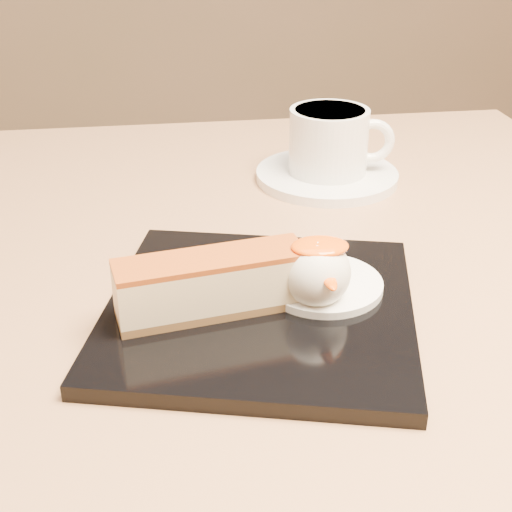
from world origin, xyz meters
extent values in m
cube|color=brown|center=(0.00, 0.00, 0.70)|extent=(0.80, 0.80, 0.04)
cube|color=black|center=(0.00, -0.08, 0.73)|extent=(0.27, 0.27, 0.01)
cube|color=brown|center=(-0.04, -0.08, 0.74)|extent=(0.14, 0.06, 0.01)
cube|color=beige|center=(-0.04, -0.08, 0.75)|extent=(0.14, 0.06, 0.03)
cube|color=maroon|center=(-0.04, -0.08, 0.77)|extent=(0.14, 0.06, 0.00)
cylinder|color=white|center=(0.05, -0.06, 0.73)|extent=(0.09, 0.09, 0.01)
sphere|color=white|center=(0.04, -0.08, 0.76)|extent=(0.05, 0.05, 0.05)
ellipsoid|color=#FF5708|center=(0.04, -0.08, 0.78)|extent=(0.04, 0.03, 0.01)
ellipsoid|color=green|center=(0.02, -0.04, 0.74)|extent=(0.02, 0.01, 0.00)
ellipsoid|color=green|center=(0.03, -0.04, 0.74)|extent=(0.02, 0.02, 0.00)
ellipsoid|color=green|center=(0.01, -0.03, 0.74)|extent=(0.01, 0.02, 0.00)
cylinder|color=white|center=(0.11, 0.18, 0.72)|extent=(0.15, 0.15, 0.01)
cylinder|color=white|center=(0.11, 0.18, 0.76)|extent=(0.08, 0.08, 0.07)
cylinder|color=black|center=(0.11, 0.18, 0.79)|extent=(0.07, 0.07, 0.00)
torus|color=white|center=(0.15, 0.17, 0.76)|extent=(0.05, 0.02, 0.05)
camera|label=1|loc=(-0.07, -0.51, 1.00)|focal=50.00mm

